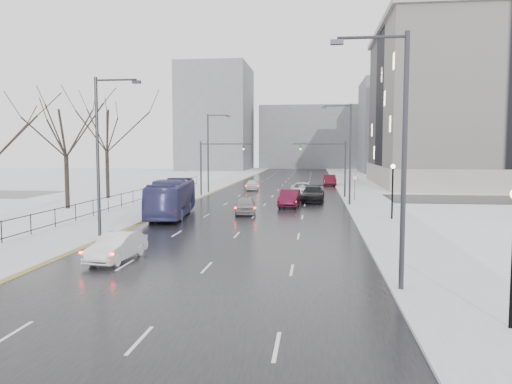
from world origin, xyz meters
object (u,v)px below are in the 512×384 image
at_px(sedan_left_near, 117,247).
at_px(sedan_right_far, 313,194).
at_px(tree_park_d, 68,209).
at_px(sedan_right_cross, 302,190).
at_px(tree_park_e, 108,199).
at_px(streetlight_l_near, 101,149).
at_px(bus, 172,198).
at_px(mast_signal_left, 210,162).
at_px(lamppost_r_mid, 393,183).
at_px(sedan_right_near, 290,198).
at_px(streetlight_l_far, 210,149).
at_px(streetlight_r_mid, 348,149).
at_px(sedan_right_distant, 330,180).
at_px(streetlight_r_near, 398,148).
at_px(sedan_center_far, 252,185).
at_px(no_uturn_sign, 355,180).
at_px(sedan_center_near, 245,205).
at_px(mast_signal_right, 336,162).

bearing_deg(sedan_left_near, sedan_right_far, 77.54).
relative_size(tree_park_d, sedan_right_cross, 2.10).
distance_m(tree_park_e, streetlight_l_near, 26.61).
bearing_deg(bus, mast_signal_left, 84.89).
bearing_deg(bus, lamppost_r_mid, -7.99).
xyz_separation_m(bus, sedan_right_near, (9.34, 8.00, -0.70)).
xyz_separation_m(streetlight_l_far, lamppost_r_mid, (19.17, -22.00, -2.67)).
height_order(streetlight_r_mid, streetlight_l_near, same).
xyz_separation_m(mast_signal_left, sedan_right_distant, (14.53, 19.23, -3.24)).
bearing_deg(streetlight_r_near, tree_park_e, 127.79).
height_order(streetlight_l_near, bus, streetlight_l_near).
xyz_separation_m(streetlight_l_far, sedan_right_cross, (11.67, -3.41, -4.75)).
bearing_deg(sedan_center_far, streetlight_l_far, -137.17).
relative_size(lamppost_r_mid, no_uturn_sign, 1.59).
height_order(lamppost_r_mid, sedan_center_near, lamppost_r_mid).
bearing_deg(streetlight_r_mid, tree_park_d, -166.99).
bearing_deg(streetlight_r_near, sedan_right_distant, 90.97).
relative_size(bus, sedan_center_far, 2.59).
distance_m(tree_park_e, sedan_center_near, 20.65).
bearing_deg(sedan_right_cross, sedan_right_distant, 77.79).
height_order(no_uturn_sign, bus, bus).
bearing_deg(streetlight_l_far, sedan_center_near, -69.47).
distance_m(streetlight_l_near, sedan_right_far, 26.97).
height_order(streetlight_l_near, mast_signal_right, streetlight_l_near).
height_order(streetlight_r_mid, sedan_right_cross, streetlight_r_mid).
height_order(tree_park_e, sedan_right_near, tree_park_e).
distance_m(streetlight_r_mid, sedan_center_far, 21.53).
bearing_deg(streetlight_r_near, streetlight_r_mid, 90.00).
height_order(mast_signal_left, sedan_center_near, mast_signal_left).
bearing_deg(sedan_center_far, bus, -103.37).
distance_m(streetlight_l_near, sedan_right_near, 21.77).
distance_m(tree_park_e, sedan_right_cross, 22.20).
xyz_separation_m(mast_signal_left, sedan_right_far, (12.09, -4.81, -3.23)).
relative_size(sedan_left_near, sedan_right_cross, 0.70).
xyz_separation_m(lamppost_r_mid, bus, (-17.77, 0.33, -1.38)).
relative_size(tree_park_e, sedan_right_far, 2.35).
height_order(bus, sedan_right_distant, bus).
bearing_deg(streetlight_r_mid, sedan_right_near, -163.31).
bearing_deg(sedan_right_distant, tree_park_e, -140.17).
height_order(lamppost_r_mid, sedan_right_far, lamppost_r_mid).
relative_size(mast_signal_right, sedan_right_near, 1.30).
height_order(tree_park_e, streetlight_l_near, streetlight_l_near).
xyz_separation_m(no_uturn_sign, sedan_right_near, (-6.62, -5.68, -1.43)).
xyz_separation_m(tree_park_d, sedan_right_cross, (21.30, 14.59, 0.87)).
distance_m(tree_park_d, streetlight_l_far, 21.17).
relative_size(sedan_right_cross, sedan_right_far, 1.04).
distance_m(tree_park_e, bus, 17.89).
relative_size(sedan_center_near, sedan_right_distant, 0.88).
height_order(sedan_right_near, sedan_right_cross, sedan_right_cross).
distance_m(mast_signal_left, sedan_right_near, 14.22).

